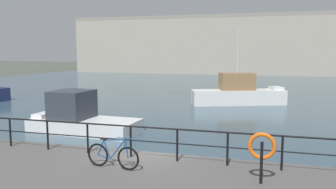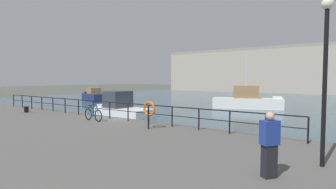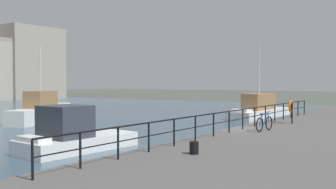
# 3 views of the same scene
# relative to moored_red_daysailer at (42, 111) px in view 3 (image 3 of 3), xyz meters

# --- Properties ---
(ground_plane) EXTENTS (240.00, 240.00, 0.00)m
(ground_plane) POSITION_rel_moored_red_daysailer_xyz_m (-1.82, -18.50, -0.99)
(ground_plane) COLOR #4C5147
(moored_red_daysailer) EXTENTS (7.99, 4.57, 6.47)m
(moored_red_daysailer) POSITION_rel_moored_red_daysailer_xyz_m (0.00, 0.00, 0.00)
(moored_red_daysailer) COLOR white
(moored_red_daysailer) RESTS_ON water_basin
(moored_white_yacht) EXTENTS (6.24, 2.94, 2.30)m
(moored_white_yacht) POSITION_rel_moored_red_daysailer_xyz_m (-7.75, -12.68, -0.18)
(moored_white_yacht) COLOR white
(moored_white_yacht) RESTS_ON water_basin
(moored_harbor_tender) EXTENTS (9.83, 2.94, 6.88)m
(moored_harbor_tender) POSITION_rel_moored_red_daysailer_xyz_m (15.37, -13.29, -0.15)
(moored_harbor_tender) COLOR white
(moored_harbor_tender) RESTS_ON water_basin
(quay_railing) EXTENTS (24.28, 0.07, 1.08)m
(quay_railing) POSITION_rel_moored_red_daysailer_xyz_m (-2.76, -19.25, 0.72)
(quay_railing) COLOR black
(quay_railing) RESTS_ON quay_promenade
(parked_bicycle) EXTENTS (1.77, 0.22, 0.98)m
(parked_bicycle) POSITION_rel_moored_red_daysailer_xyz_m (-2.05, -20.47, 0.37)
(parked_bicycle) COLOR black
(parked_bicycle) RESTS_ON quay_promenade
(mooring_bollard) EXTENTS (0.32, 0.32, 0.44)m
(mooring_bollard) POSITION_rel_moored_red_daysailer_xyz_m (-9.45, -20.79, 0.20)
(mooring_bollard) COLOR black
(mooring_bollard) RESTS_ON quay_promenade
(life_ring_stand) EXTENTS (0.75, 0.16, 1.40)m
(life_ring_stand) POSITION_rel_moored_red_daysailer_xyz_m (2.32, -20.46, 0.96)
(life_ring_stand) COLOR black
(life_ring_stand) RESTS_ON quay_promenade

